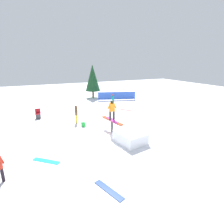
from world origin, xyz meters
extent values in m
plane|color=white|center=(0.00, 0.00, 0.00)|extent=(60.00, 60.00, 0.00)
cylinder|color=black|center=(0.00, 0.00, 0.42)|extent=(0.14, 0.14, 0.84)
cube|color=#A53F1E|center=(0.00, 0.00, 0.88)|extent=(2.29, 0.68, 0.08)
cube|color=white|center=(-2.00, -0.36, 0.35)|extent=(2.04, 1.80, 0.71)
cube|color=#CC309E|center=(0.00, 0.00, 0.94)|extent=(1.56, 0.30, 0.03)
cylinder|color=#2D2829|center=(0.00, -0.14, 1.27)|extent=(0.15, 0.15, 0.63)
cylinder|color=#2D2829|center=(0.00, 0.14, 1.27)|extent=(0.15, 0.15, 0.63)
cube|color=orange|center=(0.00, 0.00, 1.86)|extent=(0.22, 0.36, 0.55)
cylinder|color=orange|center=(0.00, -0.22, 1.98)|extent=(0.09, 0.30, 0.50)
cylinder|color=orange|center=(0.00, 0.22, 1.98)|extent=(0.09, 0.30, 0.50)
sphere|color=black|center=(0.00, 0.00, 2.25)|extent=(0.23, 0.23, 0.23)
cylinder|color=navy|center=(7.29, -3.41, 0.31)|extent=(0.13, 0.13, 0.62)
cylinder|color=navy|center=(7.06, -3.34, 0.31)|extent=(0.13, 0.13, 0.62)
cube|color=#139787|center=(7.18, -3.37, 0.87)|extent=(0.34, 0.26, 0.50)
cylinder|color=#139787|center=(7.36, -3.42, 0.98)|extent=(0.21, 0.13, 0.45)
cylinder|color=#139787|center=(6.99, -3.32, 0.98)|extent=(0.21, 0.13, 0.45)
sphere|color=red|center=(7.18, -3.37, 1.22)|extent=(0.20, 0.20, 0.20)
cylinder|color=black|center=(-2.98, 6.48, 0.32)|extent=(0.13, 0.13, 0.65)
cylinder|color=red|center=(-2.94, 6.42, 1.02)|extent=(0.18, 0.20, 0.46)
cylinder|color=yellow|center=(3.17, 1.83, 0.35)|extent=(0.14, 0.14, 0.71)
cylinder|color=yellow|center=(2.90, 1.89, 0.35)|extent=(0.14, 0.14, 0.71)
cube|color=brown|center=(3.04, 1.86, 0.99)|extent=(0.38, 0.28, 0.56)
cylinder|color=brown|center=(3.25, 1.81, 1.12)|extent=(0.23, 0.13, 0.50)
cylinder|color=brown|center=(2.82, 1.90, 1.12)|extent=(0.23, 0.13, 0.50)
sphere|color=brown|center=(3.04, 1.86, 1.38)|extent=(0.22, 0.22, 0.22)
cube|color=#1AB3C3|center=(-2.09, 4.68, 0.01)|extent=(1.20, 1.33, 0.02)
cube|color=navy|center=(-5.37, 2.58, 0.01)|extent=(1.52, 0.77, 0.02)
cube|color=#F15C50|center=(4.81, -3.76, 0.01)|extent=(1.16, 1.01, 0.02)
cube|color=#3F3F44|center=(5.37, 4.75, 0.22)|extent=(0.06, 0.40, 0.44)
cube|color=#3F3F44|center=(5.73, 4.72, 0.22)|extent=(0.06, 0.40, 0.44)
cube|color=#B1151E|center=(5.55, 4.74, 0.46)|extent=(0.47, 0.47, 0.04)
cube|color=#B1151E|center=(5.75, 4.72, 0.68)|extent=(0.07, 0.44, 0.40)
cube|color=green|center=(1.96, 1.58, 0.17)|extent=(0.35, 0.29, 0.34)
cylinder|color=blue|center=(8.78, -7.31, 0.55)|extent=(0.06, 0.06, 1.10)
cylinder|color=blue|center=(10.24, -2.69, 0.55)|extent=(0.06, 0.06, 1.10)
cube|color=blue|center=(9.51, -5.00, 0.61)|extent=(1.48, 4.62, 0.99)
cylinder|color=#4C331E|center=(12.37, -2.70, 0.50)|extent=(0.24, 0.24, 0.99)
cone|color=#194723|center=(12.37, -2.70, 2.76)|extent=(1.99, 1.99, 3.53)
camera|label=1|loc=(-10.72, 4.86, 4.97)|focal=28.00mm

